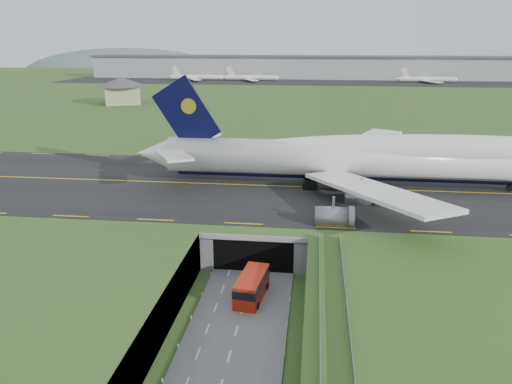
# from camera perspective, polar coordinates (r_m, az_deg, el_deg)

# --- Properties ---
(ground) EXTENTS (900.00, 900.00, 0.00)m
(ground) POSITION_cam_1_polar(r_m,az_deg,el_deg) (68.44, -1.18, -12.12)
(ground) COLOR #3C5321
(ground) RESTS_ON ground
(airfield_deck) EXTENTS (800.00, 800.00, 6.00)m
(airfield_deck) POSITION_cam_1_polar(r_m,az_deg,el_deg) (67.02, -1.20, -9.88)
(airfield_deck) COLOR gray
(airfield_deck) RESTS_ON ground
(trench_road) EXTENTS (12.00, 75.00, 0.20)m
(trench_road) POSITION_cam_1_polar(r_m,az_deg,el_deg) (62.03, -2.18, -15.40)
(trench_road) COLOR slate
(trench_road) RESTS_ON ground
(taxiway) EXTENTS (800.00, 44.00, 0.18)m
(taxiway) POSITION_cam_1_polar(r_m,az_deg,el_deg) (96.43, 1.52, 0.69)
(taxiway) COLOR black
(taxiway) RESTS_ON airfield_deck
(tunnel_portal) EXTENTS (17.00, 22.30, 6.00)m
(tunnel_portal) POSITION_cam_1_polar(r_m,az_deg,el_deg) (82.00, 0.43, -4.38)
(tunnel_portal) COLOR gray
(tunnel_portal) RESTS_ON ground
(guideway) EXTENTS (3.00, 53.00, 7.05)m
(guideway) POSITION_cam_1_polar(r_m,az_deg,el_deg) (48.97, 8.98, -18.20)
(guideway) COLOR #A8A8A3
(guideway) RESTS_ON ground
(jumbo_jet) EXTENTS (103.45, 65.00, 21.50)m
(jumbo_jet) POSITION_cam_1_polar(r_m,az_deg,el_deg) (97.47, 15.52, 3.71)
(jumbo_jet) COLOR white
(jumbo_jet) RESTS_ON ground
(shuttle_tram) EXTENTS (4.11, 8.57, 3.35)m
(shuttle_tram) POSITION_cam_1_polar(r_m,az_deg,el_deg) (67.66, -0.49, -10.72)
(shuttle_tram) COLOR red
(shuttle_tram) RESTS_ON ground
(service_building) EXTENTS (27.43, 27.43, 11.39)m
(service_building) POSITION_cam_1_polar(r_m,az_deg,el_deg) (226.49, -15.10, 11.39)
(service_building) COLOR #BCAE88
(service_building) RESTS_ON ground
(cargo_terminal) EXTENTS (320.00, 67.00, 15.60)m
(cargo_terminal) POSITION_cam_1_polar(r_m,az_deg,el_deg) (359.10, 5.64, 14.03)
(cargo_terminal) COLOR #B2B2B2
(cargo_terminal) RESTS_ON ground
(distant_hills) EXTENTS (700.00, 91.00, 60.00)m
(distant_hills) POSITION_cam_1_polar(r_m,az_deg,el_deg) (493.66, 13.65, 12.41)
(distant_hills) COLOR slate
(distant_hills) RESTS_ON ground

